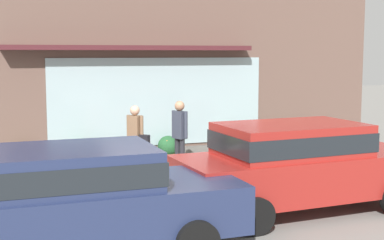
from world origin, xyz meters
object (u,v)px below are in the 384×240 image
at_px(pedestrian_with_handbag, 136,136).
at_px(parked_car_navy, 74,195).
at_px(potted_plant_window_center, 257,144).
at_px(potted_plant_near_hydrant, 303,139).
at_px(potted_plant_window_right, 225,146).
at_px(potted_plant_trailing_edge, 22,157).
at_px(pedestrian_passerby, 180,131).
at_px(potted_plant_low_front, 84,154).
at_px(fire_hydrant, 119,164).
at_px(potted_plant_window_left, 168,149).
at_px(parked_car_red, 297,162).

distance_m(pedestrian_with_handbag, parked_car_navy, 4.99).
xyz_separation_m(potted_plant_window_center, potted_plant_near_hydrant, (1.41, 0.02, 0.04)).
xyz_separation_m(potted_plant_window_center, potted_plant_window_right, (-0.74, 0.40, -0.10)).
relative_size(potted_plant_trailing_edge, potted_plant_window_right, 1.10).
relative_size(parked_car_navy, potted_plant_window_right, 7.12).
height_order(pedestrian_passerby, potted_plant_low_front, pedestrian_passerby).
distance_m(parked_car_navy, potted_plant_near_hydrant, 8.97).
xyz_separation_m(pedestrian_with_handbag, pedestrian_passerby, (1.04, -0.04, 0.08)).
bearing_deg(fire_hydrant, potted_plant_low_front, 105.85).
distance_m(pedestrian_passerby, potted_plant_window_center, 2.81).
bearing_deg(parked_car_navy, potted_plant_trailing_edge, 93.71).
height_order(pedestrian_passerby, potted_plant_window_right, pedestrian_passerby).
bearing_deg(potted_plant_window_right, potted_plant_low_front, -177.39).
bearing_deg(parked_car_navy, potted_plant_window_right, 50.79).
distance_m(potted_plant_low_front, potted_plant_window_left, 2.15).
relative_size(parked_car_navy, potted_plant_near_hydrant, 4.81).
relative_size(pedestrian_passerby, parked_car_red, 0.38).
bearing_deg(parked_car_navy, potted_plant_near_hydrant, 38.47).
bearing_deg(pedestrian_passerby, potted_plant_low_front, -146.64).
relative_size(potted_plant_window_center, potted_plant_near_hydrant, 0.85).
relative_size(pedestrian_passerby, potted_plant_low_front, 2.47).
relative_size(fire_hydrant, potted_plant_trailing_edge, 1.24).
distance_m(pedestrian_with_handbag, potted_plant_window_left, 1.81).
xyz_separation_m(potted_plant_trailing_edge, potted_plant_window_right, (5.26, 0.06, -0.06)).
bearing_deg(potted_plant_window_left, parked_car_navy, -118.39).
height_order(fire_hydrant, pedestrian_with_handbag, pedestrian_with_handbag).
bearing_deg(potted_plant_window_center, parked_car_red, -107.89).
distance_m(fire_hydrant, potted_plant_low_front, 1.81).
distance_m(pedestrian_passerby, parked_car_red, 3.76).
distance_m(potted_plant_window_right, potted_plant_window_left, 1.68).
distance_m(potted_plant_low_front, potted_plant_window_right, 3.83).
xyz_separation_m(pedestrian_passerby, potted_plant_near_hydrant, (3.93, 1.09, -0.57)).
bearing_deg(pedestrian_with_handbag, parked_car_red, -11.13).
bearing_deg(pedestrian_passerby, fire_hydrant, -98.05).
relative_size(parked_car_red, potted_plant_trailing_edge, 6.56).
bearing_deg(pedestrian_with_handbag, fire_hydrant, -86.33).
bearing_deg(potted_plant_trailing_edge, potted_plant_window_right, 0.61).
xyz_separation_m(pedestrian_passerby, potted_plant_low_front, (-2.03, 1.30, -0.65)).
distance_m(fire_hydrant, parked_car_navy, 4.38).
bearing_deg(potted_plant_window_left, potted_plant_trailing_edge, 178.51).
xyz_separation_m(potted_plant_trailing_edge, potted_plant_near_hydrant, (7.40, -0.33, 0.07)).
relative_size(potted_plant_window_center, potted_plant_window_right, 1.25).
bearing_deg(potted_plant_trailing_edge, parked_car_red, -48.39).
relative_size(parked_car_navy, potted_plant_window_center, 5.68).
bearing_deg(potted_plant_near_hydrant, fire_hydrant, -164.35).
xyz_separation_m(potted_plant_trailing_edge, potted_plant_window_left, (3.58, -0.09, -0.00)).
xyz_separation_m(parked_car_red, potted_plant_low_front, (-3.04, 4.92, -0.52)).
distance_m(potted_plant_window_center, potted_plant_window_right, 0.84).
xyz_separation_m(pedestrian_with_handbag, potted_plant_window_right, (2.82, 1.43, -0.62)).
relative_size(pedestrian_with_handbag, parked_car_navy, 0.36).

